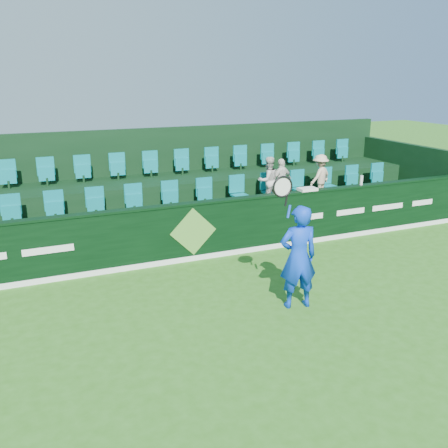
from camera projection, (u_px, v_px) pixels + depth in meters
name	position (u px, v px, depth m)	size (l,w,h in m)	color
ground	(276.00, 341.00, 7.99)	(60.00, 60.00, 0.00)	#2B6518
sponsor_hoarding	(192.00, 231.00, 11.31)	(16.00, 0.25, 1.35)	black
stand_tier_front	(177.00, 230.00, 12.36)	(16.00, 2.00, 0.80)	black
stand_tier_back	(156.00, 202.00, 13.96)	(16.00, 1.80, 1.30)	black
stand_rear	(151.00, 179.00, 14.18)	(16.00, 4.10, 2.60)	black
seat_row_front	(171.00, 199.00, 12.51)	(13.50, 0.50, 0.60)	#09757D
seat_row_back	(151.00, 167.00, 13.94)	(13.50, 0.50, 0.60)	#09757D
tennis_player	(298.00, 257.00, 8.92)	(1.03, 0.56, 2.52)	#0B38CA
spectator_left	(268.00, 181.00, 13.03)	(0.61, 0.47, 1.25)	beige
spectator_middle	(281.00, 181.00, 13.19)	(0.69, 0.29, 1.18)	silver
spectator_right	(320.00, 176.00, 13.64)	(0.78, 0.45, 1.21)	#CDB591
towel	(307.00, 189.00, 12.25)	(0.45, 0.29, 0.07)	white
drinks_bottle	(361.00, 180.00, 12.83)	(0.08, 0.08, 0.25)	silver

